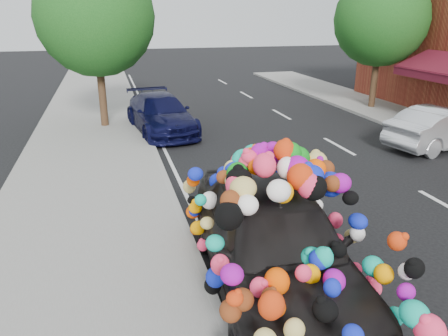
# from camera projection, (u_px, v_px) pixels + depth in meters

# --- Properties ---
(ground) EXTENTS (100.00, 100.00, 0.00)m
(ground) POSITION_uv_depth(u_px,v_px,m) (302.00, 227.00, 8.92)
(ground) COLOR black
(ground) RESTS_ON ground
(sidewalk) EXTENTS (4.00, 60.00, 0.12)m
(sidewalk) POSITION_uv_depth(u_px,v_px,m) (82.00, 252.00, 7.85)
(sidewalk) COLOR gray
(sidewalk) RESTS_ON ground
(kerb) EXTENTS (0.15, 60.00, 0.13)m
(kerb) POSITION_uv_depth(u_px,v_px,m) (189.00, 238.00, 8.33)
(kerb) COLOR gray
(kerb) RESTS_ON ground
(tree_near_sidewalk) EXTENTS (4.20, 4.20, 6.13)m
(tree_near_sidewalk) POSITION_uv_depth(u_px,v_px,m) (95.00, 17.00, 15.31)
(tree_near_sidewalk) COLOR #332114
(tree_near_sidewalk) RESTS_ON ground
(tree_far_b) EXTENTS (4.00, 4.00, 5.90)m
(tree_far_b) POSITION_uv_depth(u_px,v_px,m) (381.00, 19.00, 18.69)
(tree_far_b) COLOR #332114
(tree_far_b) RESTS_ON ground
(plush_art_car) EXTENTS (2.72, 5.30, 2.33)m
(plush_art_car) POSITION_uv_depth(u_px,v_px,m) (274.00, 219.00, 6.53)
(plush_art_car) COLOR black
(plush_art_car) RESTS_ON ground
(navy_sedan) EXTENTS (2.46, 4.86, 1.35)m
(navy_sedan) POSITION_uv_depth(u_px,v_px,m) (161.00, 114.00, 15.89)
(navy_sedan) COLOR black
(navy_sedan) RESTS_ON ground
(silver_hatchback) EXTENTS (4.29, 2.28, 1.34)m
(silver_hatchback) POSITION_uv_depth(u_px,v_px,m) (444.00, 128.00, 13.97)
(silver_hatchback) COLOR #B8BABF
(silver_hatchback) RESTS_ON ground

